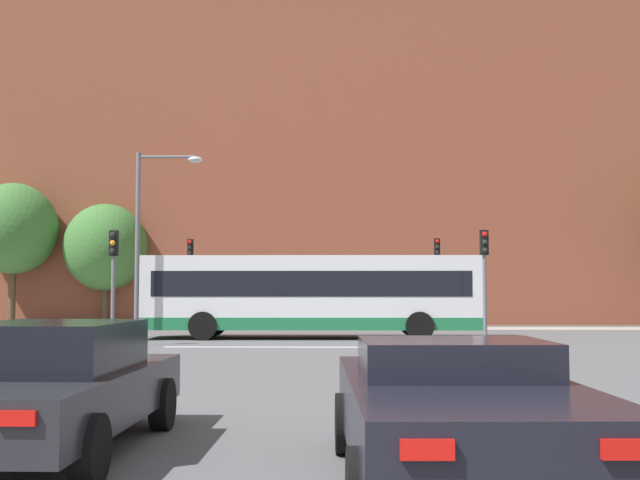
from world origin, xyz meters
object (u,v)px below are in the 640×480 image
at_px(bus_crossing_lead, 312,294).
at_px(traffic_light_near_left, 113,267).
at_px(car_saloon_left, 53,385).
at_px(pedestrian_walking_east, 302,306).
at_px(traffic_light_near_right, 485,267).
at_px(traffic_light_far_left, 190,268).
at_px(pedestrian_waiting, 209,307).
at_px(street_lamp_junction, 150,223).
at_px(car_roadster_right, 456,410).
at_px(traffic_light_far_right, 437,268).

relative_size(bus_crossing_lead, traffic_light_near_left, 3.38).
xyz_separation_m(car_saloon_left, pedestrian_walking_east, (1.57, 27.95, 0.33)).
bearing_deg(traffic_light_near_right, traffic_light_far_left, 136.32).
height_order(traffic_light_near_right, pedestrian_waiting, traffic_light_near_right).
bearing_deg(street_lamp_junction, car_roadster_right, -69.96).
bearing_deg(traffic_light_near_left, pedestrian_walking_east, 64.79).
bearing_deg(car_saloon_left, car_roadster_right, -18.49).
height_order(traffic_light_near_left, pedestrian_waiting, traffic_light_near_left).
xyz_separation_m(street_lamp_junction, pedestrian_walking_east, (4.91, 9.02, -3.01)).
xyz_separation_m(car_roadster_right, traffic_light_near_right, (3.76, 18.53, 1.82)).
relative_size(car_saloon_left, traffic_light_far_right, 1.14).
height_order(traffic_light_far_left, traffic_light_near_right, traffic_light_far_left).
relative_size(traffic_light_far_right, pedestrian_waiting, 2.43).
height_order(bus_crossing_lead, pedestrian_walking_east, bus_crossing_lead).
bearing_deg(traffic_light_far_right, car_roadster_right, -97.11).
height_order(traffic_light_near_right, street_lamp_junction, street_lamp_junction).
bearing_deg(traffic_light_far_right, street_lamp_junction, -140.64).
bearing_deg(pedestrian_waiting, car_saloon_left, -78.81).
bearing_deg(traffic_light_far_left, street_lamp_junction, -88.63).
bearing_deg(street_lamp_junction, pedestrian_waiting, 85.26).
distance_m(bus_crossing_lead, pedestrian_walking_east, 7.36).
xyz_separation_m(bus_crossing_lead, traffic_light_far_right, (5.53, 7.39, 1.18)).
bearing_deg(street_lamp_junction, traffic_light_far_right, 39.36).
height_order(traffic_light_far_right, traffic_light_near_right, traffic_light_far_right).
distance_m(traffic_light_near_right, pedestrian_walking_east, 12.62).
bearing_deg(bus_crossing_lead, car_saloon_left, -6.15).
relative_size(traffic_light_far_left, pedestrian_walking_east, 2.31).
xyz_separation_m(car_roadster_right, pedestrian_walking_east, (-2.51, 29.37, 0.37)).
bearing_deg(bus_crossing_lead, traffic_light_near_left, -54.99).
distance_m(car_saloon_left, bus_crossing_lead, 20.78).
height_order(traffic_light_near_left, pedestrian_walking_east, traffic_light_near_left).
relative_size(traffic_light_near_left, street_lamp_junction, 0.55).
distance_m(car_roadster_right, traffic_light_near_left, 19.57).
height_order(car_saloon_left, pedestrian_waiting, pedestrian_waiting).
xyz_separation_m(car_saloon_left, street_lamp_junction, (-3.34, 18.93, 3.34)).
bearing_deg(pedestrian_walking_east, traffic_light_near_left, -106.74).
relative_size(bus_crossing_lead, pedestrian_walking_east, 6.88).
xyz_separation_m(car_roadster_right, traffic_light_far_left, (-7.64, 29.42, 2.08)).
bearing_deg(bus_crossing_lead, street_lamp_junction, -72.91).
relative_size(traffic_light_near_left, pedestrian_waiting, 2.13).
bearing_deg(traffic_light_far_right, bus_crossing_lead, -126.80).
relative_size(traffic_light_far_left, street_lamp_junction, 0.63).
height_order(bus_crossing_lead, traffic_light_far_right, traffic_light_far_right).
distance_m(traffic_light_near_left, pedestrian_walking_east, 12.89).
bearing_deg(traffic_light_near_left, pedestrian_waiting, 83.58).
xyz_separation_m(car_saloon_left, pedestrian_waiting, (-2.62, 27.69, 0.28)).
xyz_separation_m(car_roadster_right, traffic_light_near_left, (-7.97, 17.78, 1.79)).
height_order(car_saloon_left, street_lamp_junction, street_lamp_junction).
relative_size(bus_crossing_lead, traffic_light_far_left, 2.99).
bearing_deg(traffic_light_far_left, traffic_light_far_right, 0.21).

